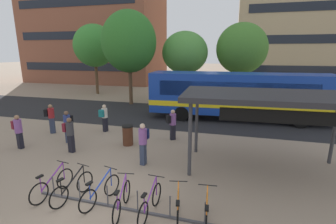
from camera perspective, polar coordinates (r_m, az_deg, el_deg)
The scene contains 26 objects.
ground at distance 8.24m, azimuth -16.53°, elevation -20.51°, with size 200.00×200.00×0.00m, color gray.
bus_lane_asphalt at distance 18.16m, azimuth 2.41°, elevation -0.83°, with size 80.00×7.20×0.01m, color #232326.
city_bus at distance 17.40m, azimuth 16.30°, elevation 3.95°, with size 12.12×3.07×3.20m.
bike_rack at distance 7.94m, azimuth -10.51°, elevation -20.77°, with size 5.88×0.22×0.70m.
parked_bicycle_purple_0 at distance 9.08m, azimuth -25.27°, elevation -15.08°, with size 0.52×1.71×0.99m.
parked_bicycle_black_1 at distance 8.64m, azimuth -21.31°, elevation -16.21°, with size 0.57×1.69×0.99m.
parked_bicycle_blue_2 at distance 8.19m, azimuth -15.44°, elevation -17.47°, with size 0.61×1.68×0.99m.
parked_bicycle_purple_3 at distance 7.67m, azimuth -10.66°, elevation -19.51°, with size 0.52×1.71×0.99m.
parked_bicycle_purple_4 at distance 7.46m, azimuth -4.16°, elevation -20.38°, with size 0.52×1.72×0.99m.
parked_bicycle_orange_5 at distance 7.18m, azimuth 2.31°, elevation -21.87°, with size 0.55×1.70×0.99m.
parked_bicycle_orange_6 at distance 7.08m, azimuth 8.92°, elevation -22.62°, with size 0.52×1.72×0.99m.
transit_shelter at distance 9.93m, azimuth 22.57°, elevation 2.85°, with size 6.56×3.38×3.06m.
commuter_maroon_pack_0 at distance 12.22m, azimuth -21.90°, elevation -4.42°, with size 0.57×0.41×1.67m.
commuter_maroon_pack_1 at distance 13.82m, azimuth -31.51°, elevation -3.47°, with size 0.58×0.44×1.68m.
commuter_navy_pack_2 at distance 10.17m, azimuth -5.78°, elevation -6.69°, with size 0.37×0.55×1.78m.
commuter_teal_pack_3 at distance 14.76m, azimuth -14.60°, elevation -0.95°, with size 0.43×0.58×1.63m.
commuter_black_pack_4 at distance 13.61m, azimuth -22.30°, elevation -2.65°, with size 0.36×0.54×1.68m.
commuter_black_pack_5 at distance 12.94m, azimuth 0.98°, elevation -2.50°, with size 0.60×0.56×1.65m.
commuter_black_pack_6 at distance 15.52m, azimuth -25.62°, elevation -0.98°, with size 0.60×0.50×1.70m.
trash_bin at distance 12.52m, azimuth -9.33°, elevation -5.31°, with size 0.55×0.55×1.03m.
street_tree_0 at distance 23.19m, azimuth 3.95°, elevation 13.59°, with size 4.19×4.19×6.45m.
street_tree_1 at distance 21.99m, azimuth -9.05°, elevation 15.81°, with size 4.68×4.68×8.05m.
street_tree_2 at distance 28.68m, azimuth -16.73°, elevation 14.53°, with size 4.46×4.46×7.54m.
street_tree_3 at distance 24.14m, azimuth 16.77°, elevation 13.93°, with size 4.61×4.61×7.20m.
building_left_wing at distance 42.60m, azimuth -16.69°, elevation 21.46°, with size 20.27×10.72×21.40m.
building_right_wing at distance 42.86m, azimuth 30.04°, elevation 18.83°, with size 19.56×11.46×19.35m.
Camera 1 is at (3.80, -5.72, 4.56)m, focal length 26.21 mm.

